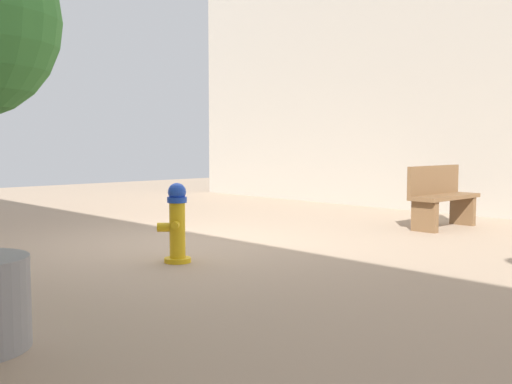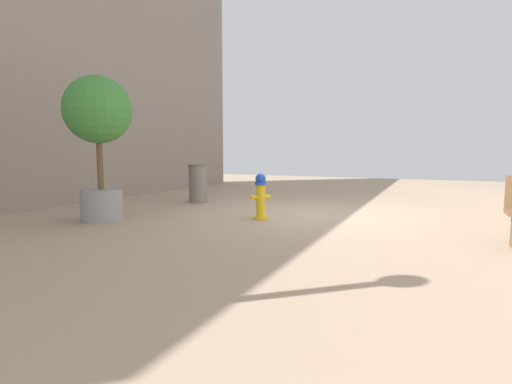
% 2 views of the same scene
% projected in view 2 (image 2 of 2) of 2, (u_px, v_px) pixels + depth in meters
% --- Properties ---
extents(ground_plane, '(23.40, 23.40, 0.00)m').
position_uv_depth(ground_plane, '(310.00, 214.00, 7.84)').
color(ground_plane, tan).
extents(fire_hydrant, '(0.35, 0.35, 0.86)m').
position_uv_depth(fire_hydrant, '(260.00, 196.00, 7.22)').
color(fire_hydrant, gold).
rests_on(fire_hydrant, ground_plane).
extents(planter_tree, '(1.21, 1.21, 2.63)m').
position_uv_depth(planter_tree, '(98.00, 125.00, 6.92)').
color(planter_tree, gray).
rests_on(planter_tree, ground_plane).
extents(trash_bin, '(0.48, 0.48, 0.95)m').
position_uv_depth(trash_bin, '(198.00, 184.00, 9.57)').
color(trash_bin, slate).
rests_on(trash_bin, ground_plane).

